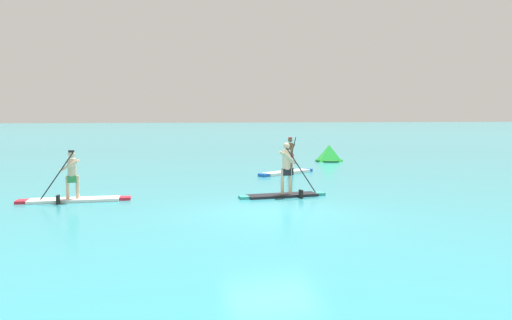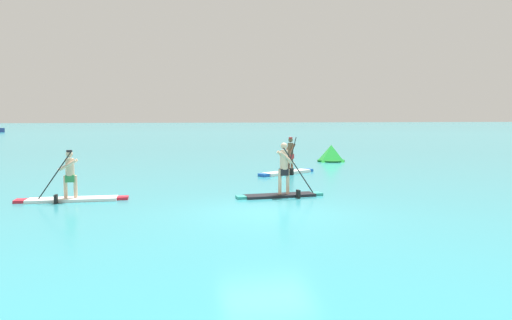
{
  "view_description": "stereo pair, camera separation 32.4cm",
  "coord_description": "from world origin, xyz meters",
  "px_view_note": "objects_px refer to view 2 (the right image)",
  "views": [
    {
      "loc": [
        -3.57,
        -12.22,
        2.59
      ],
      "look_at": [
        1.59,
        7.89,
        0.72
      ],
      "focal_mm": 33.22,
      "sensor_mm": 36.0,
      "label": 1
    },
    {
      "loc": [
        -3.25,
        -12.29,
        2.59
      ],
      "look_at": [
        1.59,
        7.89,
        0.72
      ],
      "focal_mm": 33.22,
      "sensor_mm": 36.0,
      "label": 2
    }
  ],
  "objects_px": {
    "paddleboarder_mid_center": "(282,183)",
    "race_marker_buoy": "(331,154)",
    "paddleboarder_near_left": "(71,190)",
    "paddleboarder_far_right": "(288,167)"
  },
  "relations": [
    {
      "from": "paddleboarder_mid_center",
      "to": "race_marker_buoy",
      "type": "relative_size",
      "value": 1.55
    },
    {
      "from": "paddleboarder_near_left",
      "to": "paddleboarder_mid_center",
      "type": "distance_m",
      "value": 6.66
    },
    {
      "from": "paddleboarder_mid_center",
      "to": "paddleboarder_far_right",
      "type": "relative_size",
      "value": 0.96
    },
    {
      "from": "paddleboarder_mid_center",
      "to": "paddleboarder_far_right",
      "type": "height_order",
      "value": "paddleboarder_mid_center"
    },
    {
      "from": "paddleboarder_near_left",
      "to": "paddleboarder_mid_center",
      "type": "relative_size",
      "value": 1.15
    },
    {
      "from": "paddleboarder_near_left",
      "to": "paddleboarder_mid_center",
      "type": "xyz_separation_m",
      "value": [
        6.61,
        -0.78,
        0.11
      ]
    },
    {
      "from": "paddleboarder_near_left",
      "to": "race_marker_buoy",
      "type": "xyz_separation_m",
      "value": [
        12.97,
        10.46,
        0.09
      ]
    },
    {
      "from": "race_marker_buoy",
      "to": "paddleboarder_mid_center",
      "type": "bearing_deg",
      "value": -119.51
    },
    {
      "from": "paddleboarder_mid_center",
      "to": "paddleboarder_far_right",
      "type": "distance_m",
      "value": 6.32
    },
    {
      "from": "paddleboarder_far_right",
      "to": "paddleboarder_near_left",
      "type": "bearing_deg",
      "value": 2.59
    }
  ]
}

